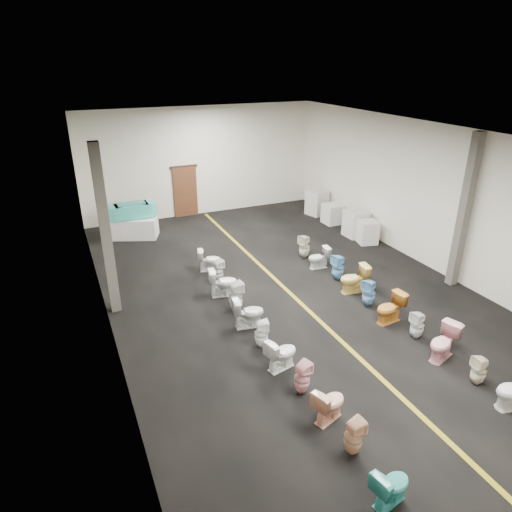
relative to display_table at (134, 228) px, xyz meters
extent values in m
plane|color=black|center=(3.32, -6.26, -0.38)|extent=(16.00, 16.00, 0.00)
plane|color=black|center=(3.32, -6.26, 4.12)|extent=(16.00, 16.00, 0.00)
plane|color=silver|center=(3.32, 1.74, 1.87)|extent=(10.00, 0.00, 10.00)
plane|color=silver|center=(-1.68, -6.26, 1.87)|extent=(0.00, 16.00, 16.00)
plane|color=silver|center=(8.32, -6.26, 1.87)|extent=(0.00, 16.00, 16.00)
cube|color=olive|center=(3.32, -6.26, -0.38)|extent=(0.12, 15.60, 0.01)
cube|color=#562D19|center=(2.52, 1.68, 0.67)|extent=(1.00, 0.10, 2.10)
cube|color=#331C11|center=(2.52, 1.69, 1.74)|extent=(1.15, 0.08, 0.10)
cube|color=#59544C|center=(-1.43, -5.26, 1.87)|extent=(0.25, 0.25, 4.50)
cube|color=#59544C|center=(8.07, -7.76, 1.87)|extent=(0.25, 0.25, 4.50)
cube|color=white|center=(0.00, 0.00, 0.00)|extent=(1.92, 1.44, 0.77)
cube|color=#42C0AD|center=(0.00, 0.00, 0.67)|extent=(1.22, 0.69, 0.50)
cylinder|color=#42C0AD|center=(-0.60, -0.02, 0.67)|extent=(0.66, 0.66, 0.50)
cylinder|color=#42C0AD|center=(0.60, 0.02, 0.67)|extent=(0.66, 0.66, 0.50)
cube|color=teal|center=(0.00, 0.00, 0.87)|extent=(1.01, 0.49, 0.20)
cube|color=silver|center=(7.72, -4.03, 0.04)|extent=(0.78, 0.78, 0.84)
cube|color=silver|center=(7.72, -3.27, 0.12)|extent=(0.75, 0.75, 1.01)
cube|color=silver|center=(7.72, -1.69, 0.02)|extent=(0.72, 0.72, 0.80)
cube|color=silver|center=(7.72, -0.44, 0.14)|extent=(0.91, 0.91, 1.05)
imported|color=teal|center=(1.55, -12.97, -0.04)|extent=(0.74, 0.51, 0.69)
imported|color=tan|center=(1.59, -11.94, -0.03)|extent=(0.36, 0.35, 0.71)
imported|color=#F4AE8E|center=(1.65, -11.08, -0.02)|extent=(0.81, 0.62, 0.73)
imported|color=#EDA8AE|center=(1.55, -10.22, -0.02)|extent=(0.42, 0.41, 0.72)
imported|color=white|center=(1.53, -9.33, -0.01)|extent=(0.82, 0.58, 0.75)
imported|color=white|center=(1.46, -8.41, -0.03)|extent=(0.39, 0.38, 0.70)
imported|color=silver|center=(1.52, -7.49, 0.02)|extent=(0.84, 0.56, 0.80)
imported|color=silver|center=(1.53, -6.59, 0.03)|extent=(0.42, 0.41, 0.83)
imported|color=white|center=(1.50, -5.68, 0.03)|extent=(0.87, 0.60, 0.82)
imported|color=silver|center=(1.65, -4.84, -0.02)|extent=(0.40, 0.40, 0.73)
imported|color=white|center=(1.67, -3.94, -0.02)|extent=(0.79, 0.59, 0.72)
imported|color=beige|center=(5.04, -11.46, -0.04)|extent=(0.32, 0.32, 0.68)
imported|color=#F3A9B1|center=(5.02, -10.49, 0.03)|extent=(0.92, 0.70, 0.83)
imported|color=silver|center=(5.06, -9.61, -0.02)|extent=(0.36, 0.35, 0.72)
imported|color=orange|center=(4.93, -8.76, 0.02)|extent=(0.83, 0.53, 0.80)
imported|color=#6FA6DB|center=(4.94, -7.85, 0.02)|extent=(0.48, 0.47, 0.80)
imported|color=#F5CE61|center=(5.03, -7.02, 0.04)|extent=(0.88, 0.58, 0.84)
imported|color=#6CB4E5|center=(5.07, -6.15, 0.03)|extent=(0.42, 0.42, 0.82)
imported|color=white|center=(4.96, -5.19, -0.03)|extent=(0.73, 0.46, 0.71)
imported|color=beige|center=(4.95, -4.28, 0.02)|extent=(0.48, 0.47, 0.82)
camera|label=1|loc=(-2.30, -16.63, 5.94)|focal=32.00mm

